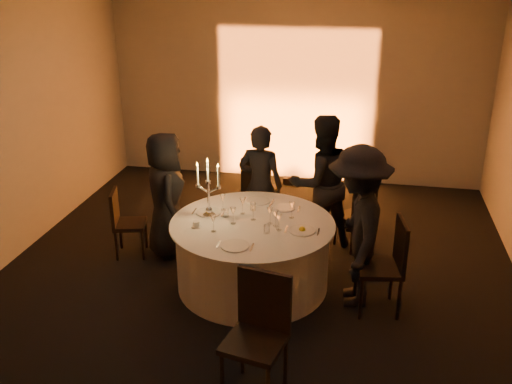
% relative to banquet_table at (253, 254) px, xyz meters
% --- Properties ---
extents(floor, '(7.00, 7.00, 0.00)m').
position_rel_banquet_table_xyz_m(floor, '(0.00, 0.00, -0.38)').
color(floor, black).
rests_on(floor, ground).
extents(ceiling, '(7.00, 7.00, 0.00)m').
position_rel_banquet_table_xyz_m(ceiling, '(0.00, 0.00, 2.62)').
color(ceiling, silver).
rests_on(ceiling, wall_back).
extents(wall_back, '(7.00, 0.00, 7.00)m').
position_rel_banquet_table_xyz_m(wall_back, '(0.00, 3.50, 1.12)').
color(wall_back, '#AFA9A2').
rests_on(wall_back, floor).
extents(uplighter_fixture, '(0.25, 0.12, 0.10)m').
position_rel_banquet_table_xyz_m(uplighter_fixture, '(0.00, 3.20, -0.33)').
color(uplighter_fixture, black).
rests_on(uplighter_fixture, floor).
extents(banquet_table, '(1.80, 1.80, 0.77)m').
position_rel_banquet_table_xyz_m(banquet_table, '(0.00, 0.00, 0.00)').
color(banquet_table, black).
rests_on(banquet_table, floor).
extents(chair_left, '(0.46, 0.45, 0.85)m').
position_rel_banquet_table_xyz_m(chair_left, '(-1.69, 0.40, 0.09)').
color(chair_left, black).
rests_on(chair_left, floor).
extents(chair_back_left, '(0.47, 0.47, 0.96)m').
position_rel_banquet_table_xyz_m(chair_back_left, '(-0.25, 1.63, 0.16)').
color(chair_back_left, black).
rests_on(chair_back_left, floor).
extents(chair_back_right, '(0.53, 0.53, 0.86)m').
position_rel_banquet_table_xyz_m(chair_back_right, '(1.12, 1.11, 0.10)').
color(chair_back_right, black).
rests_on(chair_back_right, floor).
extents(chair_right, '(0.51, 0.51, 1.02)m').
position_rel_banquet_table_xyz_m(chair_right, '(1.45, -0.22, 0.19)').
color(chair_right, black).
rests_on(chair_right, floor).
extents(chair_front, '(0.56, 0.56, 1.07)m').
position_rel_banquet_table_xyz_m(chair_front, '(0.38, -1.63, 0.23)').
color(chair_front, black).
rests_on(chair_front, floor).
extents(guest_left, '(0.77, 0.90, 1.56)m').
position_rel_banquet_table_xyz_m(guest_left, '(-1.18, 0.55, 0.39)').
color(guest_left, black).
rests_on(guest_left, floor).
extents(guest_back_left, '(0.61, 0.43, 1.57)m').
position_rel_banquet_table_xyz_m(guest_back_left, '(-0.11, 1.07, 0.40)').
color(guest_back_left, black).
rests_on(guest_back_left, floor).
extents(guest_back_right, '(1.05, 0.98, 1.72)m').
position_rel_banquet_table_xyz_m(guest_back_right, '(0.64, 1.11, 0.48)').
color(guest_back_right, black).
rests_on(guest_back_right, floor).
extents(guest_right, '(0.75, 1.18, 1.74)m').
position_rel_banquet_table_xyz_m(guest_right, '(1.12, -0.11, 0.49)').
color(guest_right, black).
rests_on(guest_right, floor).
extents(plate_left, '(0.36, 0.29, 0.08)m').
position_rel_banquet_table_xyz_m(plate_left, '(-0.54, 0.16, 0.40)').
color(plate_left, white).
rests_on(plate_left, banquet_table).
extents(plate_back_left, '(0.36, 0.28, 0.01)m').
position_rel_banquet_table_xyz_m(plate_back_left, '(-0.05, 0.59, 0.39)').
color(plate_back_left, white).
rests_on(plate_back_left, banquet_table).
extents(plate_back_right, '(0.36, 0.25, 0.01)m').
position_rel_banquet_table_xyz_m(plate_back_right, '(0.28, 0.45, 0.39)').
color(plate_back_right, white).
rests_on(plate_back_right, banquet_table).
extents(plate_right, '(0.36, 0.29, 0.08)m').
position_rel_banquet_table_xyz_m(plate_right, '(0.55, -0.10, 0.40)').
color(plate_right, white).
rests_on(plate_right, banquet_table).
extents(plate_front, '(0.35, 0.29, 0.01)m').
position_rel_banquet_table_xyz_m(plate_front, '(-0.06, -0.57, 0.39)').
color(plate_front, white).
rests_on(plate_front, banquet_table).
extents(coffee_cup, '(0.11, 0.11, 0.07)m').
position_rel_banquet_table_xyz_m(coffee_cup, '(-0.57, -0.22, 0.42)').
color(coffee_cup, white).
rests_on(coffee_cup, banquet_table).
extents(candelabra, '(0.29, 0.14, 0.68)m').
position_rel_banquet_table_xyz_m(candelabra, '(-0.51, 0.08, 0.62)').
color(candelabra, silver).
rests_on(candelabra, banquet_table).
extents(wine_glass_a, '(0.07, 0.07, 0.19)m').
position_rel_banquet_table_xyz_m(wine_glass_a, '(-0.15, 0.21, 0.52)').
color(wine_glass_a, white).
rests_on(wine_glass_a, banquet_table).
extents(wine_glass_b, '(0.07, 0.07, 0.19)m').
position_rel_banquet_table_xyz_m(wine_glass_b, '(0.26, -0.04, 0.52)').
color(wine_glass_b, white).
rests_on(wine_glass_b, banquet_table).
extents(wine_glass_c, '(0.07, 0.07, 0.19)m').
position_rel_banquet_table_xyz_m(wine_glass_c, '(-0.01, 0.07, 0.52)').
color(wine_glass_c, white).
rests_on(wine_glass_c, banquet_table).
extents(wine_glass_d, '(0.07, 0.07, 0.19)m').
position_rel_banquet_table_xyz_m(wine_glass_d, '(-0.36, -0.29, 0.52)').
color(wine_glass_d, white).
rests_on(wine_glass_d, banquet_table).
extents(wine_glass_e, '(0.07, 0.07, 0.19)m').
position_rel_banquet_table_xyz_m(wine_glass_e, '(-0.40, 0.27, 0.52)').
color(wine_glass_e, white).
rests_on(wine_glass_e, banquet_table).
extents(wine_glass_f, '(0.07, 0.07, 0.19)m').
position_rel_banquet_table_xyz_m(wine_glass_f, '(0.19, 0.01, 0.52)').
color(wine_glass_f, white).
rests_on(wine_glass_f, banquet_table).
extents(wine_glass_g, '(0.07, 0.07, 0.19)m').
position_rel_banquet_table_xyz_m(wine_glass_g, '(-0.20, -0.06, 0.52)').
color(wine_glass_g, white).
rests_on(wine_glass_g, banquet_table).
extents(wine_glass_h, '(0.07, 0.07, 0.19)m').
position_rel_banquet_table_xyz_m(wine_glass_h, '(0.31, -0.13, 0.52)').
color(wine_glass_h, white).
rests_on(wine_glass_h, banquet_table).
extents(wine_glass_i, '(0.07, 0.07, 0.19)m').
position_rel_banquet_table_xyz_m(wine_glass_i, '(0.40, 0.21, 0.52)').
color(wine_glass_i, white).
rests_on(wine_glass_i, banquet_table).
extents(tumbler_a, '(0.07, 0.07, 0.09)m').
position_rel_banquet_table_xyz_m(tumbler_a, '(-0.06, 0.33, 0.43)').
color(tumbler_a, white).
rests_on(tumbler_a, banquet_table).
extents(tumbler_b, '(0.07, 0.07, 0.09)m').
position_rel_banquet_table_xyz_m(tumbler_b, '(-0.32, 0.10, 0.43)').
color(tumbler_b, white).
rests_on(tumbler_b, banquet_table).
extents(tumbler_c, '(0.07, 0.07, 0.09)m').
position_rel_banquet_table_xyz_m(tumbler_c, '(0.20, -0.22, 0.43)').
color(tumbler_c, white).
rests_on(tumbler_c, banquet_table).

